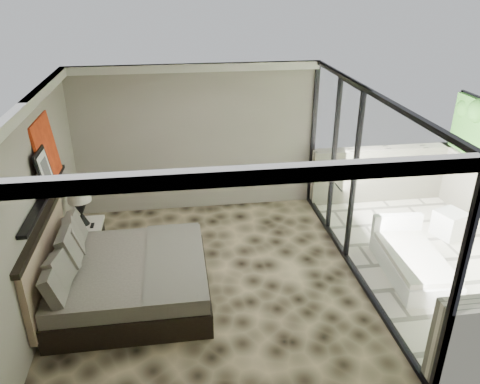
{
  "coord_description": "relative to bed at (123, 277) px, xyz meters",
  "views": [
    {
      "loc": [
        -0.38,
        -5.87,
        4.2
      ],
      "look_at": [
        0.52,
        0.4,
        1.25
      ],
      "focal_mm": 35.0,
      "sensor_mm": 36.0,
      "label": 1
    }
  ],
  "objects": [
    {
      "name": "floor",
      "position": [
        1.23,
        0.27,
        -0.35
      ],
      "size": [
        5.0,
        5.0,
        0.0
      ],
      "primitive_type": "plane",
      "color": "black",
      "rests_on": "ground"
    },
    {
      "name": "ceiling",
      "position": [
        1.23,
        0.27,
        2.44
      ],
      "size": [
        4.5,
        5.0,
        0.02
      ],
      "primitive_type": "cube",
      "color": "silver",
      "rests_on": "back_wall"
    },
    {
      "name": "back_wall",
      "position": [
        1.23,
        2.76,
        1.05
      ],
      "size": [
        4.5,
        0.02,
        2.8
      ],
      "primitive_type": "cube",
      "color": "gray",
      "rests_on": "floor"
    },
    {
      "name": "left_wall",
      "position": [
        -1.01,
        0.27,
        1.05
      ],
      "size": [
        0.02,
        5.0,
        2.8
      ],
      "primitive_type": "cube",
      "color": "gray",
      "rests_on": "floor"
    },
    {
      "name": "glass_wall",
      "position": [
        3.48,
        0.27,
        1.05
      ],
      "size": [
        0.08,
        5.0,
        2.8
      ],
      "primitive_type": "cube",
      "color": "white",
      "rests_on": "floor"
    },
    {
      "name": "terrace_slab",
      "position": [
        4.98,
        0.27,
        -0.41
      ],
      "size": [
        3.0,
        5.0,
        0.12
      ],
      "primitive_type": "cube",
      "color": "beige",
      "rests_on": "ground"
    },
    {
      "name": "picture_ledge",
      "position": [
        -0.95,
        0.37,
        1.15
      ],
      "size": [
        0.12,
        2.2,
        0.05
      ],
      "primitive_type": "cube",
      "color": "black",
      "rests_on": "left_wall"
    },
    {
      "name": "bed",
      "position": [
        0.0,
        0.0,
        0.0
      ],
      "size": [
        2.18,
        2.11,
        1.21
      ],
      "color": "black",
      "rests_on": "floor"
    },
    {
      "name": "nightstand",
      "position": [
        -0.7,
        1.38,
        -0.08
      ],
      "size": [
        0.54,
        0.54,
        0.54
      ],
      "primitive_type": "cube",
      "rotation": [
        0.0,
        0.0,
        0.0
      ],
      "color": "black",
      "rests_on": "floor"
    },
    {
      "name": "table_lamp",
      "position": [
        -0.73,
        1.36,
        0.59
      ],
      "size": [
        0.37,
        0.37,
        0.67
      ],
      "color": "black",
      "rests_on": "nightstand"
    },
    {
      "name": "abstract_canvas",
      "position": [
        -0.97,
        0.91,
        1.62
      ],
      "size": [
        0.13,
        0.9,
        0.9
      ],
      "primitive_type": "cube",
      "rotation": [
        0.0,
        -0.1,
        0.0
      ],
      "color": "#9F350D",
      "rests_on": "picture_ledge"
    },
    {
      "name": "framed_print",
      "position": [
        -0.91,
        0.47,
        1.47
      ],
      "size": [
        0.11,
        0.5,
        0.6
      ],
      "primitive_type": "cube",
      "rotation": [
        0.0,
        -0.14,
        0.0
      ],
      "color": "black",
      "rests_on": "picture_ledge"
    },
    {
      "name": "ottoman",
      "position": [
        5.52,
        1.0,
        -0.13
      ],
      "size": [
        0.58,
        0.58,
        0.46
      ],
      "primitive_type": "cube",
      "rotation": [
        0.0,
        0.0,
        0.33
      ],
      "color": "silver",
      "rests_on": "terrace_slab"
    },
    {
      "name": "lounger",
      "position": [
        4.33,
        0.02,
        -0.16
      ],
      "size": [
        0.92,
        1.68,
        0.64
      ],
      "rotation": [
        0.0,
        0.0,
        -0.07
      ],
      "color": "white",
      "rests_on": "terrace_slab"
    }
  ]
}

